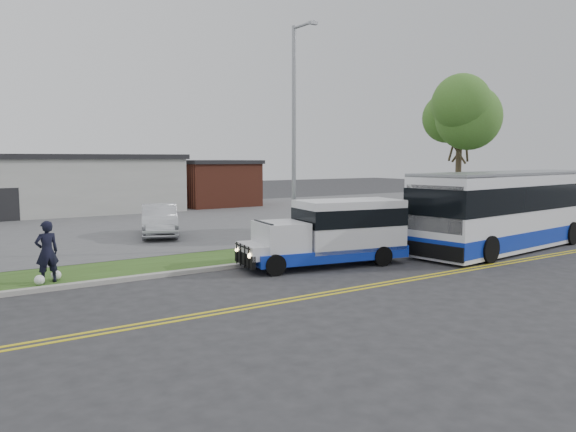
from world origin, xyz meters
TOP-DOWN VIEW (x-y plane):
  - ground at (0.00, 0.00)m, footprint 140.00×140.00m
  - lane_line_north at (0.00, -3.85)m, footprint 70.00×0.12m
  - lane_line_south at (0.00, -4.15)m, footprint 70.00×0.12m
  - curb at (0.00, 1.10)m, footprint 80.00×0.30m
  - verge at (0.00, 2.90)m, footprint 80.00×3.30m
  - parking_lot at (0.00, 17.00)m, footprint 80.00×25.00m
  - brick_wing at (10.50, 26.00)m, footprint 6.30×7.30m
  - tree_east at (14.00, 3.00)m, footprint 5.20×5.20m
  - streetlight_near at (3.00, 2.73)m, footprint 0.35×1.53m
  - shuttle_bus at (2.61, -0.50)m, footprint 6.69×3.14m
  - transit_bus at (12.02, -1.80)m, footprint 12.70×4.16m
  - pedestrian at (-7.23, 1.90)m, footprint 0.78×0.56m
  - parked_car_a at (-0.24, 10.23)m, footprint 3.30×5.24m
  - grocery_bag_left at (-7.53, 1.65)m, footprint 0.32×0.32m
  - grocery_bag_right at (-6.93, 2.15)m, footprint 0.32×0.32m

SIDE VIEW (x-z plane):
  - ground at x=0.00m, z-range 0.00..0.00m
  - lane_line_north at x=0.00m, z-range 0.00..0.01m
  - lane_line_south at x=0.00m, z-range 0.00..0.01m
  - verge at x=0.00m, z-range 0.00..0.10m
  - parking_lot at x=0.00m, z-range 0.00..0.10m
  - curb at x=0.00m, z-range 0.00..0.15m
  - grocery_bag_left at x=-7.53m, z-range 0.10..0.42m
  - grocery_bag_right at x=-6.93m, z-range 0.10..0.42m
  - parked_car_a at x=-0.24m, z-range 0.10..1.73m
  - pedestrian at x=-7.23m, z-range 0.10..2.10m
  - shuttle_bus at x=2.61m, z-range 0.08..2.56m
  - transit_bus at x=12.02m, z-range 0.02..3.48m
  - brick_wing at x=10.50m, z-range 0.01..3.91m
  - streetlight_near at x=3.00m, z-range 0.48..9.98m
  - tree_east at x=14.00m, z-range 2.04..10.37m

